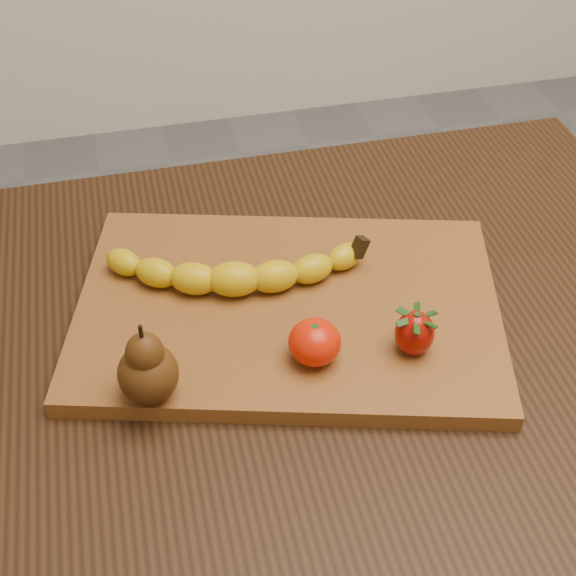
{
  "coord_description": "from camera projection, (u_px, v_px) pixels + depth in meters",
  "views": [
    {
      "loc": [
        -0.13,
        -0.57,
        1.37
      ],
      "look_at": [
        0.02,
        0.03,
        0.8
      ],
      "focal_mm": 50.0,
      "sensor_mm": 36.0,
      "label": 1
    }
  ],
  "objects": [
    {
      "name": "table",
      "position": [
        280.0,
        399.0,
        0.91
      ],
      "size": [
        1.0,
        0.7,
        0.76
      ],
      "color": "black",
      "rests_on": "ground"
    },
    {
      "name": "cutting_board",
      "position": [
        288.0,
        309.0,
        0.86
      ],
      "size": [
        0.51,
        0.41,
        0.02
      ],
      "primitive_type": "cube",
      "rotation": [
        0.0,
        0.0,
        -0.27
      ],
      "color": "brown",
      "rests_on": "table"
    },
    {
      "name": "banana",
      "position": [
        234.0,
        279.0,
        0.86
      ],
      "size": [
        0.25,
        0.11,
        0.04
      ],
      "primitive_type": null,
      "rotation": [
        0.0,
        0.0,
        -0.19
      ],
      "color": "#D7AE0A",
      "rests_on": "cutting_board"
    },
    {
      "name": "pear",
      "position": [
        146.0,
        362.0,
        0.73
      ],
      "size": [
        0.06,
        0.06,
        0.09
      ],
      "primitive_type": null,
      "rotation": [
        0.0,
        0.0,
        0.02
      ],
      "color": "#4D290C",
      "rests_on": "cutting_board"
    },
    {
      "name": "mandarin",
      "position": [
        315.0,
        342.0,
        0.78
      ],
      "size": [
        0.07,
        0.07,
        0.04
      ],
      "primitive_type": "ellipsoid",
      "rotation": [
        0.0,
        0.0,
        0.36
      ],
      "color": "red",
      "rests_on": "cutting_board"
    },
    {
      "name": "strawberry",
      "position": [
        415.0,
        332.0,
        0.79
      ],
      "size": [
        0.05,
        0.05,
        0.05
      ],
      "primitive_type": null,
      "rotation": [
        0.0,
        0.0,
        0.17
      ],
      "color": "#9A0B04",
      "rests_on": "cutting_board"
    }
  ]
}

